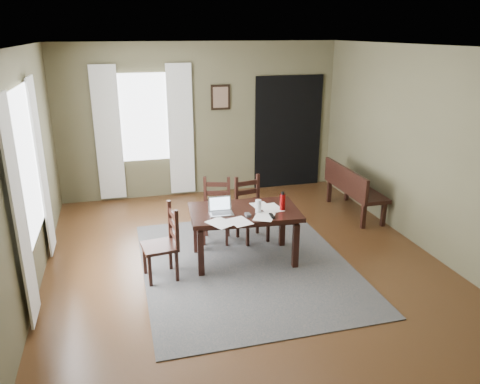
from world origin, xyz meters
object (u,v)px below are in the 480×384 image
object	(u,v)px
bench	(352,186)
water_bottle	(283,202)
chair_back_left	(216,211)
laptop	(221,209)
dining_table	(244,216)
chair_end	(164,244)
chair_back_right	(251,210)

from	to	relation	value
bench	water_bottle	bearing A→B (deg)	127.19
chair_back_left	bench	world-z (taller)	chair_back_left
laptop	water_bottle	world-z (taller)	water_bottle
bench	dining_table	bearing A→B (deg)	118.16
chair_end	water_bottle	size ratio (longest dim) A/B	3.77
chair_end	chair_back_left	size ratio (longest dim) A/B	1.01
dining_table	chair_end	world-z (taller)	chair_end
chair_end	chair_back_left	bearing A→B (deg)	129.86
chair_end	chair_back_right	world-z (taller)	same
chair_back_left	chair_back_right	xyz separation A→B (m)	(0.49, -0.09, 0.01)
bench	water_bottle	xyz separation A→B (m)	(-1.66, -1.26, 0.34)
dining_table	water_bottle	distance (m)	0.52
dining_table	chair_back_right	xyz separation A→B (m)	(0.27, 0.61, -0.17)
chair_back_right	water_bottle	size ratio (longest dim) A/B	3.77
chair_end	chair_back_right	size ratio (longest dim) A/B	1.00
dining_table	bench	xyz separation A→B (m)	(2.13, 1.14, -0.14)
dining_table	chair_back_right	size ratio (longest dim) A/B	1.58
chair_back_left	water_bottle	xyz separation A→B (m)	(0.69, -0.82, 0.37)
dining_table	bench	world-z (taller)	bench
water_bottle	chair_end	bearing A→B (deg)	-177.02
chair_back_right	bench	distance (m)	1.93
bench	laptop	bearing A→B (deg)	115.30
dining_table	chair_end	bearing A→B (deg)	-164.76
chair_back_left	chair_back_right	distance (m)	0.50
water_bottle	bench	bearing A→B (deg)	37.19
chair_end	laptop	xyz separation A→B (m)	(0.75, 0.18, 0.30)
chair_back_left	water_bottle	bearing A→B (deg)	-32.97
laptop	dining_table	bearing A→B (deg)	4.80
chair_end	chair_back_left	xyz separation A→B (m)	(0.84, 0.90, -0.01)
chair_back_left	laptop	bearing A→B (deg)	-80.48
bench	water_bottle	distance (m)	2.11
chair_back_left	chair_back_right	bearing A→B (deg)	6.31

